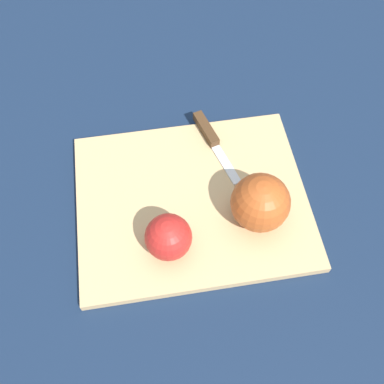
# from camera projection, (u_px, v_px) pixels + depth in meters

# --- Properties ---
(ground_plane) EXTENTS (4.00, 4.00, 0.00)m
(ground_plane) POSITION_uv_depth(u_px,v_px,m) (192.00, 203.00, 0.73)
(ground_plane) COLOR #14233D
(cutting_board) EXTENTS (0.41, 0.36, 0.01)m
(cutting_board) POSITION_uv_depth(u_px,v_px,m) (192.00, 201.00, 0.72)
(cutting_board) COLOR tan
(cutting_board) RESTS_ON ground_plane
(apple_half_left) EXTENTS (0.07, 0.07, 0.07)m
(apple_half_left) POSITION_uv_depth(u_px,v_px,m) (168.00, 237.00, 0.64)
(apple_half_left) COLOR red
(apple_half_left) RESTS_ON cutting_board
(apple_half_right) EXTENTS (0.09, 0.09, 0.09)m
(apple_half_right) POSITION_uv_depth(u_px,v_px,m) (261.00, 203.00, 0.66)
(apple_half_right) COLOR #AD4C1E
(apple_half_right) RESTS_ON cutting_board
(knife) EXTENTS (0.08, 0.14, 0.02)m
(knife) POSITION_uv_depth(u_px,v_px,m) (209.00, 134.00, 0.77)
(knife) COLOR silver
(knife) RESTS_ON cutting_board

